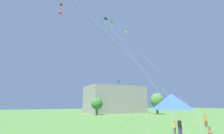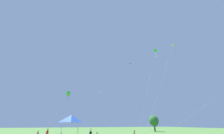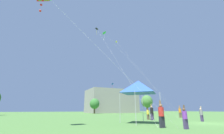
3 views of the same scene
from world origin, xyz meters
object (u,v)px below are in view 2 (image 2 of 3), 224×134
kite_yellow_diamond_2 (173,45)px  kite_green_delta_3 (155,51)px  festival_tent (71,119)px  kite_black_delta_4 (129,65)px  kite_green_box_0 (68,94)px  person_red_shirt (47,134)px

kite_yellow_diamond_2 → kite_green_delta_3: size_ratio=0.96×
festival_tent → kite_black_delta_4: bearing=91.1°
kite_green_box_0 → person_red_shirt: bearing=-13.9°
festival_tent → kite_green_box_0: 12.62m
festival_tent → kite_green_delta_3: size_ratio=0.21×
festival_tent → kite_green_delta_3: 26.41m
festival_tent → person_red_shirt: 4.86m
kite_yellow_diamond_2 → kite_black_delta_4: kite_yellow_diamond_2 is taller
person_red_shirt → kite_yellow_diamond_2: kite_yellow_diamond_2 is taller
person_red_shirt → kite_black_delta_4: (0.48, 17.53, 16.73)m
kite_green_box_0 → kite_yellow_diamond_2: (18.71, 23.01, 9.33)m
person_red_shirt → kite_green_box_0: size_ratio=0.18×
kite_yellow_diamond_2 → kite_black_delta_4: 11.94m
festival_tent → person_red_shirt: bearing=-100.7°
person_red_shirt → kite_green_box_0: kite_green_box_0 is taller
festival_tent → kite_green_box_0: bearing=-171.3°
kite_green_box_0 → kite_yellow_diamond_2: size_ratio=0.56×
kite_green_box_0 → kite_black_delta_4: 19.46m
person_red_shirt → kite_green_delta_3: size_ratio=0.10×
festival_tent → kite_yellow_diamond_2: kite_yellow_diamond_2 is taller
kite_yellow_diamond_2 → kite_green_delta_3: (-4.57, -1.69, 0.69)m
person_red_shirt → kite_green_delta_3: (4.57, 23.70, 19.84)m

